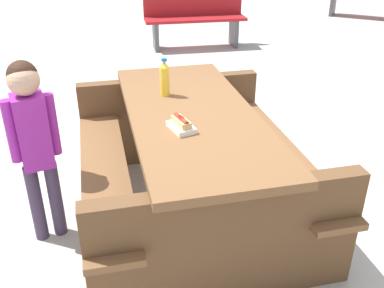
{
  "coord_description": "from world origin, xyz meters",
  "views": [
    {
      "loc": [
        2.43,
        -0.43,
        1.82
      ],
      "look_at": [
        0.0,
        0.0,
        0.52
      ],
      "focal_mm": 41.05,
      "sensor_mm": 36.0,
      "label": 1
    }
  ],
  "objects_px": {
    "picnic_table": "(192,155)",
    "hotdog_tray": "(181,125)",
    "soda_bottle": "(165,78)",
    "park_bench_near": "(194,17)",
    "child_in_coat": "(33,132)"
  },
  "relations": [
    {
      "from": "child_in_coat",
      "to": "park_bench_near",
      "type": "bearing_deg",
      "value": 158.17
    },
    {
      "from": "picnic_table",
      "to": "park_bench_near",
      "type": "bearing_deg",
      "value": 169.46
    },
    {
      "from": "hotdog_tray",
      "to": "child_in_coat",
      "type": "xyz_separation_m",
      "value": [
        -0.16,
        -0.82,
        -0.05
      ]
    },
    {
      "from": "hotdog_tray",
      "to": "child_in_coat",
      "type": "distance_m",
      "value": 0.84
    },
    {
      "from": "child_in_coat",
      "to": "park_bench_near",
      "type": "distance_m",
      "value": 4.59
    },
    {
      "from": "picnic_table",
      "to": "soda_bottle",
      "type": "height_order",
      "value": "soda_bottle"
    },
    {
      "from": "picnic_table",
      "to": "hotdog_tray",
      "type": "distance_m",
      "value": 0.43
    },
    {
      "from": "soda_bottle",
      "to": "child_in_coat",
      "type": "xyz_separation_m",
      "value": [
        0.38,
        -0.8,
        -0.14
      ]
    },
    {
      "from": "child_in_coat",
      "to": "park_bench_near",
      "type": "height_order",
      "value": "child_in_coat"
    },
    {
      "from": "soda_bottle",
      "to": "park_bench_near",
      "type": "distance_m",
      "value": 3.99
    },
    {
      "from": "child_in_coat",
      "to": "park_bench_near",
      "type": "relative_size",
      "value": 0.76
    },
    {
      "from": "soda_bottle",
      "to": "park_bench_near",
      "type": "height_order",
      "value": "soda_bottle"
    },
    {
      "from": "child_in_coat",
      "to": "hotdog_tray",
      "type": "bearing_deg",
      "value": 79.17
    },
    {
      "from": "soda_bottle",
      "to": "child_in_coat",
      "type": "relative_size",
      "value": 0.22
    },
    {
      "from": "picnic_table",
      "to": "hotdog_tray",
      "type": "height_order",
      "value": "hotdog_tray"
    }
  ]
}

